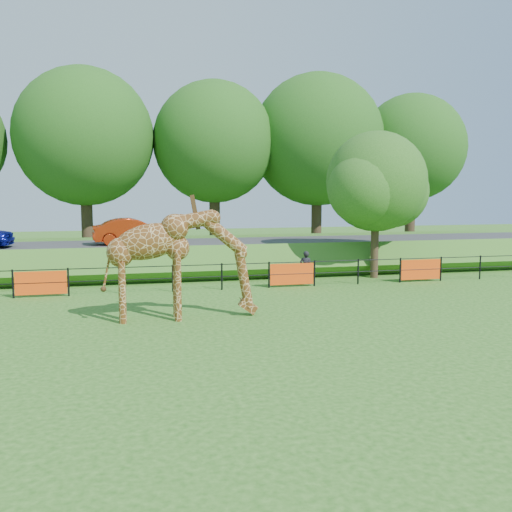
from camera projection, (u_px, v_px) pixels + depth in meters
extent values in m
plane|color=#225415|center=(272.00, 339.00, 15.66)|extent=(90.00, 90.00, 0.00)
cube|color=#225415|center=(198.00, 254.00, 30.57)|extent=(40.00, 9.00, 1.30)
cube|color=#313033|center=(201.00, 244.00, 29.03)|extent=(40.00, 5.00, 0.12)
imported|color=#A6290B|center=(133.00, 231.00, 28.01)|extent=(3.98, 1.68, 1.28)
imported|color=black|center=(306.00, 267.00, 24.74)|extent=(0.61, 0.50, 1.45)
cylinder|color=#362618|center=(375.00, 244.00, 26.48)|extent=(0.36, 0.36, 3.20)
sphere|color=#205116|center=(376.00, 181.00, 26.15)|extent=(4.60, 4.60, 4.60)
sphere|color=#205116|center=(392.00, 191.00, 27.13)|extent=(3.45, 3.45, 3.45)
sphere|color=#205116|center=(364.00, 189.00, 25.31)|extent=(3.22, 3.22, 3.22)
cylinder|color=#362618|center=(87.00, 216.00, 35.26)|extent=(0.70, 0.70, 5.00)
sphere|color=#194713|center=(84.00, 137.00, 34.70)|extent=(8.40, 8.40, 8.40)
cylinder|color=#362618|center=(215.00, 214.00, 37.09)|extent=(0.70, 0.70, 5.00)
sphere|color=#194713|center=(214.00, 142.00, 36.56)|extent=(7.80, 7.80, 7.80)
cylinder|color=#362618|center=(316.00, 213.00, 38.70)|extent=(0.70, 0.70, 5.00)
sphere|color=#194713|center=(317.00, 140.00, 38.14)|extent=(8.80, 8.80, 8.80)
cylinder|color=#362618|center=(410.00, 212.00, 40.31)|extent=(0.70, 0.70, 5.00)
sphere|color=#194713|center=(412.00, 147.00, 39.79)|extent=(7.40, 7.40, 7.40)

